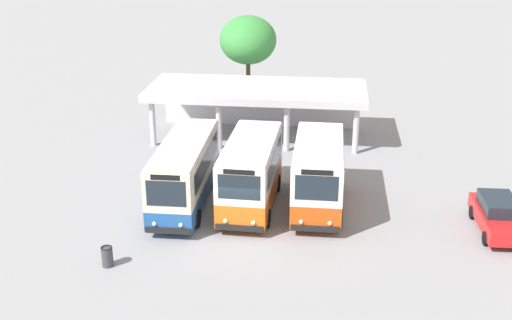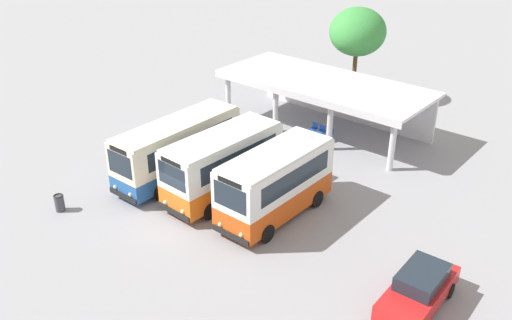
{
  "view_description": "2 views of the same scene",
  "coord_description": "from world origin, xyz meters",
  "views": [
    {
      "loc": [
        3.92,
        -26.48,
        14.18
      ],
      "look_at": [
        0.2,
        5.75,
        1.49
      ],
      "focal_mm": 45.6,
      "sensor_mm": 36.0,
      "label": 1
    },
    {
      "loc": [
        18.04,
        -15.36,
        15.19
      ],
      "look_at": [
        1.81,
        3.94,
        2.28
      ],
      "focal_mm": 38.94,
      "sensor_mm": 36.0,
      "label": 2
    }
  ],
  "objects": [
    {
      "name": "ground_plane",
      "position": [
        0.0,
        0.0,
        0.0
      ],
      "size": [
        180.0,
        180.0,
        0.0
      ],
      "primitive_type": "plane",
      "color": "#939399"
    },
    {
      "name": "city_bus_nearest_orange",
      "position": [
        -3.08,
        3.02,
        1.85
      ],
      "size": [
        2.39,
        8.06,
        3.35
      ],
      "color": "black",
      "rests_on": "ground"
    },
    {
      "name": "city_bus_second_in_row",
      "position": [
        0.25,
        3.1,
        1.92
      ],
      "size": [
        2.63,
        7.0,
        3.5
      ],
      "color": "black",
      "rests_on": "ground"
    },
    {
      "name": "city_bus_middle_cream",
      "position": [
        3.58,
        3.29,
        1.92
      ],
      "size": [
        2.49,
        6.67,
        3.51
      ],
      "color": "black",
      "rests_on": "ground"
    },
    {
      "name": "parked_car_flank",
      "position": [
        11.98,
        1.75,
        0.83
      ],
      "size": [
        1.94,
        4.38,
        1.62
      ],
      "color": "black",
      "rests_on": "ground"
    },
    {
      "name": "terminal_canopy",
      "position": [
        -0.66,
        14.36,
        2.65
      ],
      "size": [
        13.96,
        5.83,
        3.4
      ],
      "color": "silver",
      "rests_on": "ground"
    },
    {
      "name": "waiting_chair_end_by_column",
      "position": [
        -0.49,
        12.57,
        0.52
      ],
      "size": [
        0.46,
        0.46,
        0.86
      ],
      "color": "slate",
      "rests_on": "ground"
    },
    {
      "name": "waiting_chair_second_from_end",
      "position": [
        0.14,
        12.51,
        0.52
      ],
      "size": [
        0.46,
        0.46,
        0.86
      ],
      "color": "slate",
      "rests_on": "ground"
    },
    {
      "name": "waiting_chair_middle_seat",
      "position": [
        0.78,
        12.49,
        0.52
      ],
      "size": [
        0.46,
        0.46,
        0.86
      ],
      "color": "slate",
      "rests_on": "ground"
    },
    {
      "name": "roadside_tree_behind_canopy",
      "position": [
        -2.0,
        19.87,
        5.19
      ],
      "size": [
        4.11,
        4.11,
        6.95
      ],
      "color": "brown",
      "rests_on": "ground"
    },
    {
      "name": "litter_bin_apron",
      "position": [
        -5.05,
        -3.4,
        0.46
      ],
      "size": [
        0.49,
        0.49,
        0.9
      ],
      "color": "#3F3F47",
      "rests_on": "ground"
    }
  ]
}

